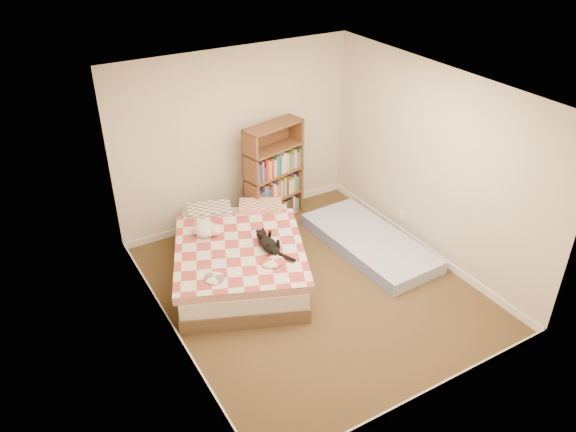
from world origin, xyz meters
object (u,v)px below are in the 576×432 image
bookshelf (273,185)px  white_dog (206,229)px  bed (238,256)px  floor_mattress (369,242)px  black_cat (268,243)px

bookshelf → white_dog: bookshelf is taller
white_dog → bed: bearing=-36.2°
bed → floor_mattress: 1.82m
bookshelf → black_cat: 1.54m
bookshelf → white_dog: 1.47m
bed → white_dog: white_dog is taller
bed → bookshelf: bearing=65.1°
bed → black_cat: size_ratio=3.57×
floor_mattress → bookshelf: bearing=116.4°
floor_mattress → bed: bearing=165.5°
floor_mattress → black_cat: bearing=176.5°
bed → white_dog: (-0.28, 0.30, 0.32)m
black_cat → white_dog: (-0.52, 0.65, 0.01)m
black_cat → bookshelf: bearing=63.6°
bookshelf → floor_mattress: (0.74, -1.34, -0.46)m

